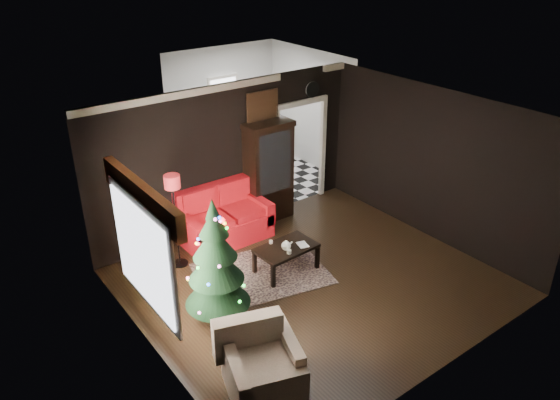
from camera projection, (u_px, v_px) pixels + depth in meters
floor at (313, 282)px, 8.80m from camera, size 5.50×5.50×0.00m
ceiling at (318, 118)px, 7.55m from camera, size 5.50×5.50×0.00m
wall_back at (228, 157)px, 9.97m from camera, size 5.50×0.00×5.50m
wall_front at (451, 283)px, 6.38m from camera, size 5.50×0.00×5.50m
wall_left at (147, 266)px, 6.70m from camera, size 0.00×5.50×5.50m
wall_right at (432, 165)px, 9.65m from camera, size 0.00×5.50×5.50m
doorway at (300, 155)px, 11.04m from camera, size 1.10×0.10×2.10m
left_window at (143, 255)px, 6.84m from camera, size 0.05×1.60×1.40m
valance at (141, 196)px, 6.52m from camera, size 0.12×2.10×0.35m
kitchen_floor at (259, 177)px, 12.58m from camera, size 3.00×3.00×0.00m
kitchen_window at (223, 93)px, 12.86m from camera, size 0.70×0.06×0.70m
rug at (262, 273)px, 9.02m from camera, size 2.39×1.96×0.01m
loveseat at (225, 215)px, 9.83m from camera, size 1.70×0.90×1.00m
curio_cabinet at (269, 174)px, 10.41m from camera, size 0.90×0.45×1.90m
floor_lamp at (176, 222)px, 8.93m from camera, size 0.34×0.34×1.68m
christmas_tree at (216, 261)px, 7.46m from camera, size 0.98×0.98×1.80m
armchair at (263, 363)px, 6.51m from camera, size 1.17×1.17×0.95m
coffee_table at (286, 258)px, 9.01m from camera, size 1.03×0.65×0.45m
teapot at (286, 246)px, 8.78m from camera, size 0.19×0.19×0.17m
cup_a at (271, 242)px, 9.00m from camera, size 0.08×0.08×0.06m
cup_b at (289, 252)px, 8.71m from camera, size 0.08×0.08×0.07m
book at (298, 241)px, 8.88m from camera, size 0.16×0.06×0.22m
wall_clock at (312, 89)px, 10.54m from camera, size 0.32×0.32×0.06m
painting at (262, 106)px, 9.96m from camera, size 0.62×0.05×0.52m
kitchen_counter at (231, 145)px, 13.24m from camera, size 1.80×0.60×0.90m
kitchen_table at (255, 170)px, 12.04m from camera, size 0.70×0.70×0.75m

